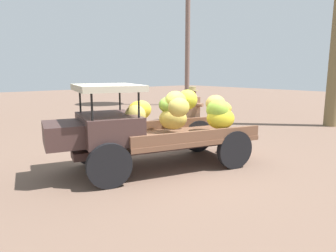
{
  "coord_description": "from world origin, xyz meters",
  "views": [
    {
      "loc": [
        4.3,
        5.39,
        2.12
      ],
      "look_at": [
        -0.05,
        0.24,
        0.92
      ],
      "focal_mm": 32.71,
      "sensor_mm": 36.0,
      "label": 1
    }
  ],
  "objects": [
    {
      "name": "wooden_crate",
      "position": [
        -2.19,
        0.47,
        0.2
      ],
      "size": [
        0.67,
        0.66,
        0.4
      ],
      "primitive_type": "cube",
      "rotation": [
        0.0,
        0.0,
        0.5
      ],
      "color": "brown",
      "rests_on": "ground"
    },
    {
      "name": "ground_plane",
      "position": [
        0.0,
        0.0,
        0.0
      ],
      "size": [
        60.0,
        60.0,
        0.0
      ],
      "primitive_type": "plane",
      "color": "brown"
    },
    {
      "name": "farmer",
      "position": [
        -1.69,
        -0.66,
        0.98
      ],
      "size": [
        0.57,
        0.54,
        1.72
      ],
      "rotation": [
        0.0,
        0.0,
        1.07
      ],
      "color": "#4C5D76",
      "rests_on": "ground"
    },
    {
      "name": "truck",
      "position": [
        0.36,
        0.12,
        0.96
      ],
      "size": [
        4.66,
        2.68,
        1.86
      ],
      "rotation": [
        0.0,
        0.0,
        -0.27
      ],
      "color": "#422C29",
      "rests_on": "ground"
    }
  ]
}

